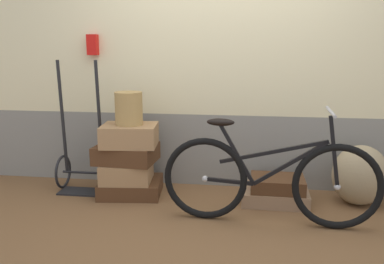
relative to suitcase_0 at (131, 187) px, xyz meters
name	(u,v)px	position (x,y,z in m)	size (l,w,h in m)	color
ground	(213,218)	(0.82, -0.38, -0.10)	(8.79, 5.20, 0.06)	brown
station_building	(223,41)	(0.83, 0.46, 1.37)	(6.79, 0.74, 2.89)	gray
suitcase_0	(131,187)	(0.00, 0.00, 0.00)	(0.57, 0.48, 0.14)	#4C2D19
suitcase_1	(127,172)	(-0.02, -0.04, 0.16)	(0.46, 0.39, 0.18)	#9E754C
suitcase_2	(126,153)	(-0.03, -0.01, 0.33)	(0.54, 0.43, 0.16)	#4C2D19
suitcase_3	(130,135)	(0.01, -0.03, 0.52)	(0.50, 0.40, 0.20)	#9E754C
suitcase_4	(275,195)	(1.36, -0.01, -0.01)	(0.59, 0.44, 0.12)	#937051
suitcase_5	(277,184)	(1.37, -0.04, 0.11)	(0.47, 0.35, 0.12)	#4C2D19
wicker_basket	(129,108)	(0.01, -0.03, 0.77)	(0.25, 0.25, 0.30)	#A8844C
luggage_trolley	(83,163)	(-0.51, 0.07, 0.20)	(0.46, 0.39, 1.27)	black
burlap_sack	(360,175)	(2.10, 0.04, 0.20)	(0.49, 0.41, 0.54)	#9E8966
bicycle	(269,180)	(1.27, -0.49, 0.29)	(1.71, 0.46, 0.93)	black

